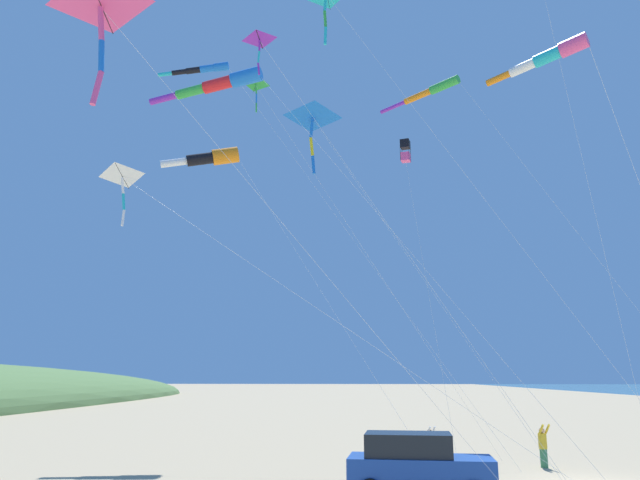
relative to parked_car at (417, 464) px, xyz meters
The scene contains 14 objects.
parked_car is the anchor object (origin of this frame).
person_child_green_jacket 8.51m from the parked_car, 81.95° to the left, with size 0.46×0.50×1.42m.
person_child_grey_jacket 8.46m from the parked_car, 49.69° to the left, with size 0.52×0.59×1.69m.
kite_delta_long_streamer_left 19.72m from the parked_car, 130.99° to the left, with size 11.72×1.22×18.16m.
kite_delta_green_low_center 15.35m from the parked_car, 138.42° to the right, with size 11.36×5.13×12.77m.
kite_delta_teal_far_right 12.19m from the parked_car, 159.27° to the right, with size 14.14×0.85×9.54m.
kite_delta_yellow_midlevel 17.57m from the parked_car, 116.29° to the left, with size 9.90×8.11×16.62m.
kite_windsock_small_distant 13.06m from the parked_car, 26.86° to the right, with size 9.18×7.09×13.48m.
kite_windsock_rainbow_low_near 24.43m from the parked_car, 134.58° to the left, with size 17.28×5.58×20.82m.
kite_box_orange_high_right 19.04m from the parked_car, 86.15° to the left, with size 1.74×4.72×16.35m.
kite_delta_black_fish_shape 14.48m from the parked_car, 164.65° to the right, with size 9.33×2.76×14.86m.
kite_windsock_magenta_far_left 17.03m from the parked_car, 153.86° to the left, with size 15.91×8.03×16.33m.
kite_windsock_checkered_midright 21.12m from the parked_car, 130.76° to the left, with size 13.72×9.56×16.24m.
kite_windsock_blue_topmost 20.98m from the parked_car, 78.68° to the left, with size 13.90×7.07×19.11m.
Camera 1 is at (-7.37, -21.87, 3.51)m, focal length 33.33 mm.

